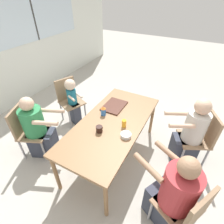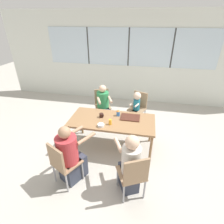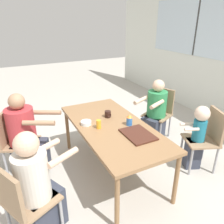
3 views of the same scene
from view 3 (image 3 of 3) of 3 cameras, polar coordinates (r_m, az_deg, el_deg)
name	(u,v)px [view 3 (image 3 of 3)]	position (r m, az deg, el deg)	size (l,w,h in m)	color
ground_plane	(112,170)	(3.12, 0.00, -15.00)	(16.00, 16.00, 0.00)	#B2ADA3
dining_table	(112,129)	(2.76, 0.00, -4.49)	(1.75, 0.83, 0.70)	olive
chair_for_woman_green_shirt	(160,109)	(3.81, 12.44, 0.76)	(0.53, 0.53, 0.85)	#937556
chair_for_man_blue_shirt	(22,200)	(2.17, -22.56, -20.38)	(0.53, 0.53, 0.85)	#937556
chair_for_man_teal_shirt	(13,138)	(3.13, -24.39, -6.15)	(0.54, 0.54, 0.85)	#937556
chair_for_toddler	(208,135)	(3.19, 23.77, -5.44)	(0.52, 0.52, 0.85)	#937556
person_woman_green_shirt	(155,114)	(3.69, 11.15, -0.58)	(0.51, 0.64, 1.05)	#333847
person_man_blue_shirt	(38,189)	(2.22, -18.79, -18.46)	(0.50, 0.61, 1.10)	#333847
person_man_teal_shirt	(26,139)	(3.07, -21.47, -6.54)	(0.59, 0.71, 1.11)	#333847
person_toddler	(197,137)	(3.14, 21.26, -6.08)	(0.28, 0.35, 0.92)	#333847
food_tray_dark	(138,134)	(2.53, 6.78, -5.84)	(0.40, 0.30, 0.02)	#472319
coffee_mug	(108,114)	(2.94, -1.09, -0.57)	(0.09, 0.08, 0.09)	black
sippy_cup	(129,120)	(2.72, 4.56, -2.03)	(0.08, 0.08, 0.15)	blue
juice_glass	(99,124)	(2.65, -3.51, -3.20)	(0.06, 0.06, 0.11)	gold
bowl_white_shallow	(86,123)	(2.76, -6.79, -2.83)	(0.13, 0.13, 0.05)	silver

